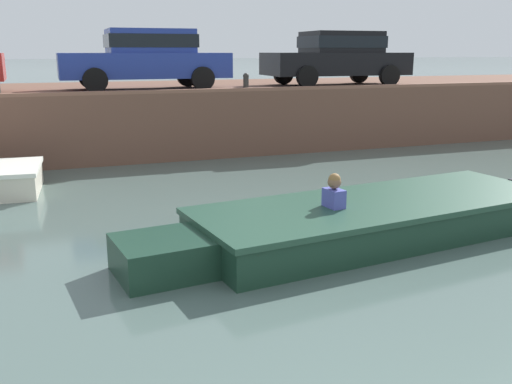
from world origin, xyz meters
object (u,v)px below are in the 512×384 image
at_px(motorboat_passing, 365,220).
at_px(car_centre_black, 338,56).
at_px(mooring_bollard_east, 246,81).
at_px(car_left_inner_blue, 147,57).

bearing_deg(motorboat_passing, car_centre_black, 64.75).
relative_size(motorboat_passing, mooring_bollard_east, 15.49).
distance_m(car_left_inner_blue, car_centre_black, 5.61).
height_order(motorboat_passing, car_left_inner_blue, car_left_inner_blue).
distance_m(motorboat_passing, car_centre_black, 9.58).
height_order(motorboat_passing, car_centre_black, car_centre_black).
bearing_deg(car_centre_black, car_left_inner_blue, 179.98).
xyz_separation_m(car_left_inner_blue, car_centre_black, (5.61, -0.00, 0.00)).
distance_m(car_centre_black, mooring_bollard_east, 3.67).
relative_size(motorboat_passing, car_left_inner_blue, 1.59).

